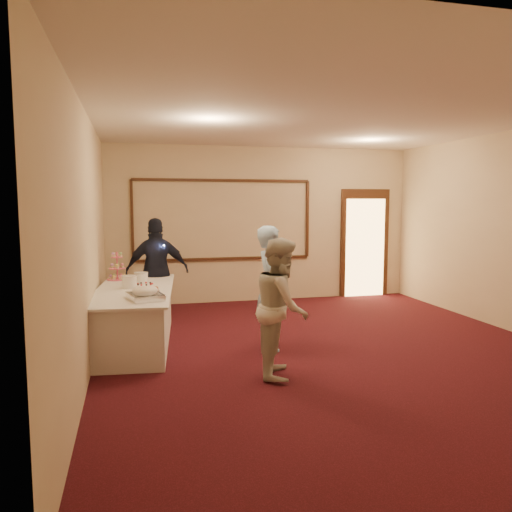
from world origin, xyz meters
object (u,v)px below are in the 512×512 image
(pavlova_tray, at_px, (145,293))
(cupcake_stand, at_px, (117,269))
(man, at_px, (271,288))
(buffet_table, at_px, (135,316))
(plate_stack_b, at_px, (141,278))
(tart, at_px, (148,290))
(plate_stack_a, at_px, (130,282))
(woman, at_px, (282,307))
(guest, at_px, (157,271))

(pavlova_tray, relative_size, cupcake_stand, 1.18)
(cupcake_stand, bearing_deg, man, -37.40)
(buffet_table, xyz_separation_m, cupcake_stand, (-0.24, 0.87, 0.55))
(pavlova_tray, bearing_deg, cupcake_stand, 102.43)
(pavlova_tray, distance_m, plate_stack_b, 1.20)
(pavlova_tray, height_order, tart, pavlova_tray)
(plate_stack_a, height_order, woman, woman)
(cupcake_stand, height_order, guest, guest)
(man, bearing_deg, cupcake_stand, 62.54)
(cupcake_stand, height_order, tart, cupcake_stand)
(man, bearing_deg, woman, -178.90)
(cupcake_stand, distance_m, tart, 1.26)
(cupcake_stand, xyz_separation_m, plate_stack_a, (0.18, -0.82, -0.08))
(cupcake_stand, relative_size, plate_stack_a, 2.22)
(buffet_table, bearing_deg, man, -20.53)
(plate_stack_b, xyz_separation_m, man, (1.64, -1.05, -0.04))
(buffet_table, bearing_deg, pavlova_tray, -81.04)
(woman, bearing_deg, man, 8.86)
(tart, xyz_separation_m, man, (1.57, -0.33, 0.02))
(buffet_table, relative_size, guest, 1.59)
(pavlova_tray, relative_size, man, 0.33)
(plate_stack_a, distance_m, tart, 0.44)
(plate_stack_a, bearing_deg, tart, -57.69)
(buffet_table, distance_m, cupcake_stand, 1.05)
(man, relative_size, woman, 1.05)
(cupcake_stand, height_order, woman, woman)
(buffet_table, height_order, man, man)
(buffet_table, relative_size, plate_stack_a, 12.89)
(pavlova_tray, distance_m, cupcake_stand, 1.71)
(plate_stack_a, xyz_separation_m, woman, (1.65, -1.70, -0.08))
(cupcake_stand, distance_m, woman, 3.11)
(woman, bearing_deg, plate_stack_b, 53.89)
(tart, xyz_separation_m, guest, (0.19, 1.47, 0.05))
(tart, distance_m, guest, 1.48)
(guest, bearing_deg, buffet_table, 73.37)
(plate_stack_a, relative_size, tart, 0.68)
(cupcake_stand, bearing_deg, buffet_table, -74.44)
(buffet_table, relative_size, plate_stack_b, 13.54)
(buffet_table, xyz_separation_m, woman, (1.59, -1.64, 0.39))
(cupcake_stand, relative_size, guest, 0.27)
(plate_stack_b, xyz_separation_m, tart, (0.07, -0.71, -0.05))
(woman, bearing_deg, pavlova_tray, 77.84)
(cupcake_stand, xyz_separation_m, woman, (1.83, -2.51, -0.16))
(buffet_table, xyz_separation_m, guest, (0.37, 1.15, 0.46))
(pavlova_tray, relative_size, plate_stack_b, 2.76)
(buffet_table, height_order, woman, woman)
(plate_stack_b, bearing_deg, woman, -53.81)
(buffet_table, relative_size, tart, 8.81)
(cupcake_stand, xyz_separation_m, tart, (0.42, -1.19, -0.14))
(plate_stack_a, xyz_separation_m, plate_stack_b, (0.16, 0.34, -0.00))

